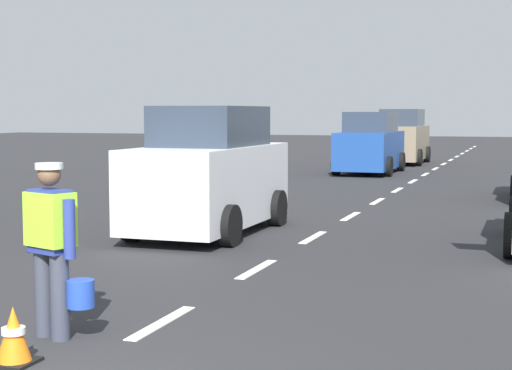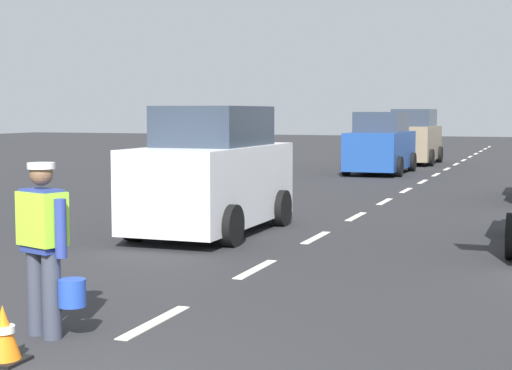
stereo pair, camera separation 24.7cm
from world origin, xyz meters
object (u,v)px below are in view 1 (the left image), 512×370
object	(u,v)px
traffic_cone_near	(14,336)
car_oncoming_second	(370,145)
road_worker	(53,241)
car_oncoming_lead	(209,174)
car_oncoming_third	(402,138)

from	to	relation	value
traffic_cone_near	car_oncoming_second	xyz separation A→B (m)	(-1.33, 22.68, 0.75)
road_worker	traffic_cone_near	size ratio (longest dim) A/B	3.35
road_worker	car_oncoming_lead	distance (m)	6.87
road_worker	car_oncoming_second	bearing A→B (deg)	93.17
road_worker	car_oncoming_third	xyz separation A→B (m)	(-0.99, 27.58, 0.12)
road_worker	car_oncoming_second	xyz separation A→B (m)	(-1.21, 21.87, 0.07)
traffic_cone_near	car_oncoming_third	bearing A→B (deg)	92.22
traffic_cone_near	car_oncoming_lead	distance (m)	7.73
car_oncoming_second	car_oncoming_third	world-z (taller)	car_oncoming_third
car_oncoming_second	car_oncoming_third	size ratio (longest dim) A/B	1.04
road_worker	traffic_cone_near	xyz separation A→B (m)	(0.12, -0.81, -0.69)
road_worker	traffic_cone_near	distance (m)	1.07
car_oncoming_second	car_oncoming_third	xyz separation A→B (m)	(0.22, 5.71, 0.05)
traffic_cone_near	car_oncoming_second	bearing A→B (deg)	93.35
car_oncoming_second	car_oncoming_third	bearing A→B (deg)	87.75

